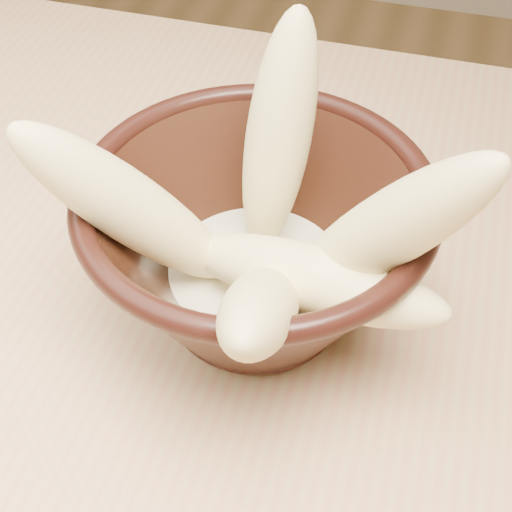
# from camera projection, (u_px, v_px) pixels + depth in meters

# --- Properties ---
(table) EXTENTS (1.20, 0.80, 0.75)m
(table) POSITION_uv_depth(u_px,v_px,m) (260.00, 376.00, 0.59)
(table) COLOR tan
(table) RESTS_ON ground
(bowl) EXTENTS (0.23, 0.23, 0.13)m
(bowl) POSITION_uv_depth(u_px,v_px,m) (256.00, 245.00, 0.48)
(bowl) COLOR black
(bowl) RESTS_ON table
(milk_puddle) EXTENTS (0.13, 0.13, 0.02)m
(milk_puddle) POSITION_uv_depth(u_px,v_px,m) (256.00, 276.00, 0.50)
(milk_puddle) COLOR beige
(milk_puddle) RESTS_ON bowl
(banana_upright) EXTENTS (0.07, 0.09, 0.18)m
(banana_upright) POSITION_uv_depth(u_px,v_px,m) (278.00, 138.00, 0.46)
(banana_upright) COLOR #F8E792
(banana_upright) RESTS_ON bowl
(banana_left) EXTENTS (0.15, 0.11, 0.17)m
(banana_left) POSITION_uv_depth(u_px,v_px,m) (133.00, 210.00, 0.43)
(banana_left) COLOR #F8E792
(banana_left) RESTS_ON bowl
(banana_right) EXTENTS (0.15, 0.10, 0.19)m
(banana_right) POSITION_uv_depth(u_px,v_px,m) (382.00, 234.00, 0.41)
(banana_right) COLOR #F8E792
(banana_right) RESTS_ON bowl
(banana_across) EXTENTS (0.19, 0.08, 0.08)m
(banana_across) POSITION_uv_depth(u_px,v_px,m) (308.00, 278.00, 0.44)
(banana_across) COLOR #F8E792
(banana_across) RESTS_ON bowl
(banana_front) EXTENTS (0.06, 0.16, 0.14)m
(banana_front) POSITION_uv_depth(u_px,v_px,m) (260.00, 309.00, 0.41)
(banana_front) COLOR #F8E792
(banana_front) RESTS_ON bowl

